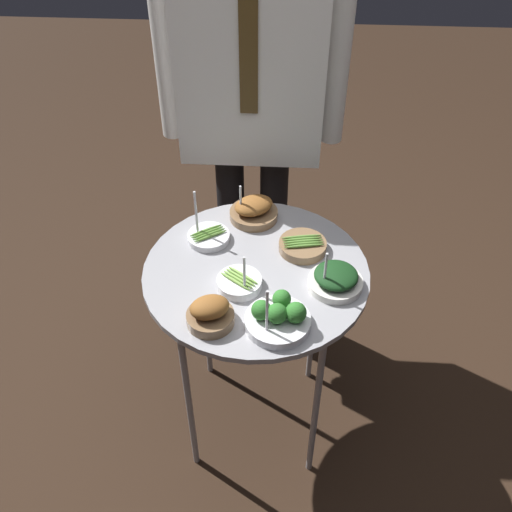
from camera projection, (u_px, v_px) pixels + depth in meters
The scene contains 10 objects.
ground_plane at pixel (256, 415), 2.08m from camera, with size 8.00×8.00×0.00m, color black.
serving_cart at pixel (256, 284), 1.63m from camera, with size 0.64×0.64×0.73m.
bowl_asparagus_mid_right at pixel (239, 282), 1.54m from camera, with size 0.12×0.12×0.13m.
bowl_asparagus_back_right at pixel (303, 246), 1.65m from camera, with size 0.14×0.14×0.04m.
bowl_broccoli_front_left at pixel (278, 316), 1.42m from camera, with size 0.17×0.17×0.16m.
bowl_asparagus_front_right at pixel (208, 236), 1.68m from camera, with size 0.13×0.13×0.16m.
bowl_roast_front_center at pixel (210, 313), 1.43m from camera, with size 0.12×0.12×0.08m.
bowl_roast_mid_left at pixel (254, 210), 1.75m from camera, with size 0.15×0.15×0.13m.
bowl_spinach_far_rim at pixel (336, 279), 1.53m from camera, with size 0.15×0.15×0.14m.
waiter_figure at pixel (252, 86), 1.79m from camera, with size 0.60×0.22×1.62m.
Camera 1 is at (0.07, -1.16, 1.82)m, focal length 40.00 mm.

